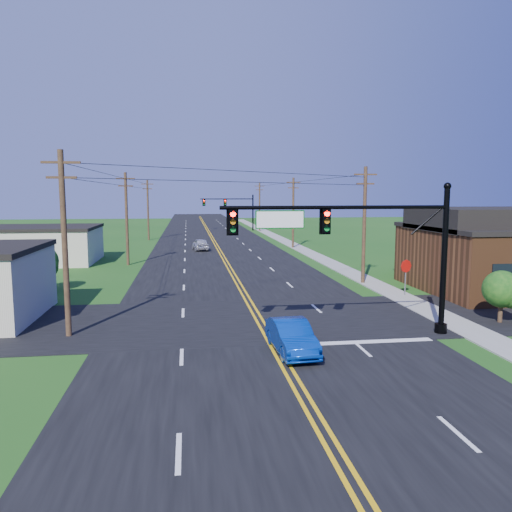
{
  "coord_description": "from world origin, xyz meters",
  "views": [
    {
      "loc": [
        -3.66,
        -14.76,
        6.92
      ],
      "look_at": [
        -0.25,
        10.0,
        3.81
      ],
      "focal_mm": 35.0,
      "sensor_mm": 36.0,
      "label": 1
    }
  ],
  "objects": [
    {
      "name": "shrub_corner",
      "position": [
        13.0,
        9.5,
        1.85
      ],
      "size": [
        2.0,
        2.0,
        2.86
      ],
      "color": "#312016",
      "rests_on": "ground"
    },
    {
      "name": "signal_mast_far",
      "position": [
        4.44,
        80.0,
        4.55
      ],
      "size": [
        10.98,
        0.6,
        7.48
      ],
      "color": "black",
      "rests_on": "ground"
    },
    {
      "name": "tree_left",
      "position": [
        -14.0,
        22.0,
        2.16
      ],
      "size": [
        2.4,
        2.4,
        3.37
      ],
      "color": "#312016",
      "rests_on": "ground"
    },
    {
      "name": "utility_pole_left_c",
      "position": [
        -9.5,
        62.0,
        4.72
      ],
      "size": [
        1.8,
        0.28,
        9.0
      ],
      "color": "#312016",
      "rests_on": "ground"
    },
    {
      "name": "tree_right_back",
      "position": [
        16.0,
        26.0,
        2.6
      ],
      "size": [
        3.0,
        3.0,
        4.1
      ],
      "color": "#312016",
      "rests_on": "ground"
    },
    {
      "name": "utility_pole_right_a",
      "position": [
        9.8,
        22.0,
        4.72
      ],
      "size": [
        1.8,
        0.28,
        9.0
      ],
      "color": "#312016",
      "rests_on": "ground"
    },
    {
      "name": "signal_mast_main",
      "position": [
        4.34,
        8.0,
        4.75
      ],
      "size": [
        11.3,
        0.6,
        7.48
      ],
      "color": "black",
      "rests_on": "ground"
    },
    {
      "name": "cream_bldg_far",
      "position": [
        -19.0,
        38.0,
        1.86
      ],
      "size": [
        12.2,
        9.2,
        3.7
      ],
      "color": "beige",
      "rests_on": "ground"
    },
    {
      "name": "road_cross",
      "position": [
        0.0,
        12.0,
        0.02
      ],
      "size": [
        70.0,
        10.0,
        0.04
      ],
      "primitive_type": "cube",
      "color": "black",
      "rests_on": "ground"
    },
    {
      "name": "stop_sign",
      "position": [
        10.99,
        16.98,
        1.81
      ],
      "size": [
        0.86,
        0.32,
        2.52
      ],
      "rotation": [
        0.0,
        0.0,
        0.31
      ],
      "color": "slate",
      "rests_on": "ground"
    },
    {
      "name": "ground",
      "position": [
        0.0,
        0.0,
        0.0
      ],
      "size": [
        260.0,
        260.0,
        0.0
      ],
      "primitive_type": "plane",
      "color": "#1A4B15",
      "rests_on": "ground"
    },
    {
      "name": "utility_pole_right_b",
      "position": [
        9.8,
        48.0,
        4.72
      ],
      "size": [
        1.8,
        0.28,
        9.0
      ],
      "color": "#312016",
      "rests_on": "ground"
    },
    {
      "name": "blue_car",
      "position": [
        0.77,
        5.99,
        0.7
      ],
      "size": [
        1.73,
        4.35,
        1.41
      ],
      "primitive_type": "imported",
      "rotation": [
        0.0,
        0.0,
        0.06
      ],
      "color": "#07319A",
      "rests_on": "ground"
    },
    {
      "name": "utility_pole_right_c",
      "position": [
        9.8,
        78.0,
        4.72
      ],
      "size": [
        1.8,
        0.28,
        9.0
      ],
      "color": "#312016",
      "rests_on": "ground"
    },
    {
      "name": "sidewalk",
      "position": [
        10.5,
        40.0,
        0.04
      ],
      "size": [
        2.0,
        160.0,
        0.08
      ],
      "primitive_type": "cube",
      "color": "gray",
      "rests_on": "ground"
    },
    {
      "name": "utility_pole_left_b",
      "position": [
        -9.5,
        35.0,
        4.72
      ],
      "size": [
        1.8,
        0.28,
        9.0
      ],
      "color": "#312016",
      "rests_on": "ground"
    },
    {
      "name": "utility_pole_left_a",
      "position": [
        -9.5,
        10.0,
        4.72
      ],
      "size": [
        1.8,
        0.28,
        9.0
      ],
      "color": "#312016",
      "rests_on": "ground"
    },
    {
      "name": "road_main",
      "position": [
        0.0,
        50.0,
        0.02
      ],
      "size": [
        16.0,
        220.0,
        0.04
      ],
      "primitive_type": "cube",
      "color": "black",
      "rests_on": "ground"
    },
    {
      "name": "distant_car",
      "position": [
        -2.09,
        46.82,
        0.73
      ],
      "size": [
        2.21,
        4.43,
        1.45
      ],
      "primitive_type": "imported",
      "rotation": [
        0.0,
        0.0,
        3.26
      ],
      "color": "silver",
      "rests_on": "ground"
    }
  ]
}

